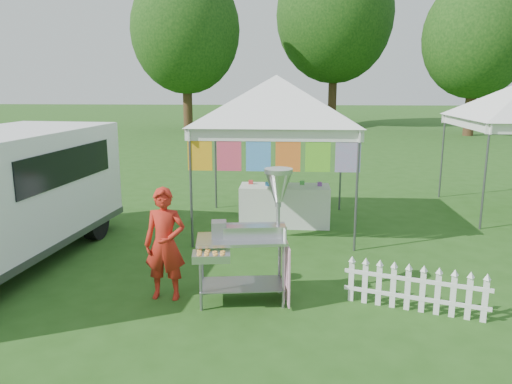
{
  "coord_description": "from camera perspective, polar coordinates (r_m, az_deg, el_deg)",
  "views": [
    {
      "loc": [
        0.3,
        -6.26,
        2.85
      ],
      "look_at": [
        -0.26,
        1.7,
        1.1
      ],
      "focal_mm": 35.0,
      "sensor_mm": 36.0,
      "label": 1
    }
  ],
  "objects": [
    {
      "name": "ground",
      "position": [
        6.89,
        1.21,
        -12.09
      ],
      "size": [
        120.0,
        120.0,
        0.0
      ],
      "primitive_type": "plane",
      "color": "#254F16",
      "rests_on": "ground"
    },
    {
      "name": "canopy_main",
      "position": [
        9.76,
        2.35,
        13.17
      ],
      "size": [
        4.24,
        4.24,
        3.45
      ],
      "color": "#59595E",
      "rests_on": "ground"
    },
    {
      "name": "tree_left",
      "position": [
        31.05,
        -8.05,
        17.78
      ],
      "size": [
        6.4,
        6.4,
        9.53
      ],
      "color": "#3B2315",
      "rests_on": "ground"
    },
    {
      "name": "tree_mid",
      "position": [
        34.63,
        9.01,
        19.35
      ],
      "size": [
        7.6,
        7.6,
        11.52
      ],
      "color": "#3B2315",
      "rests_on": "ground"
    },
    {
      "name": "tree_right",
      "position": [
        29.97,
        23.89,
        15.83
      ],
      "size": [
        5.6,
        5.6,
        8.42
      ],
      "color": "#3B2315",
      "rests_on": "ground"
    },
    {
      "name": "donut_cart",
      "position": [
        6.45,
        -0.01,
        -3.86
      ],
      "size": [
        1.29,
        1.03,
        1.78
      ],
      "rotation": [
        0.0,
        0.0,
        0.14
      ],
      "color": "gray",
      "rests_on": "ground"
    },
    {
      "name": "vendor",
      "position": [
        6.76,
        -10.36,
        -5.86
      ],
      "size": [
        0.56,
        0.38,
        1.52
      ],
      "primitive_type": "imported",
      "rotation": [
        0.0,
        0.0,
        -0.02
      ],
      "color": "red",
      "rests_on": "ground"
    },
    {
      "name": "picket_fence",
      "position": [
        6.74,
        17.71,
        -10.62
      ],
      "size": [
        1.72,
        0.59,
        0.56
      ],
      "rotation": [
        0.0,
        0.0,
        -0.32
      ],
      "color": "white",
      "rests_on": "ground"
    },
    {
      "name": "display_table",
      "position": [
        10.16,
        3.29,
        -1.54
      ],
      "size": [
        1.8,
        0.7,
        0.82
      ],
      "primitive_type": "cube",
      "color": "white",
      "rests_on": "ground"
    }
  ]
}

